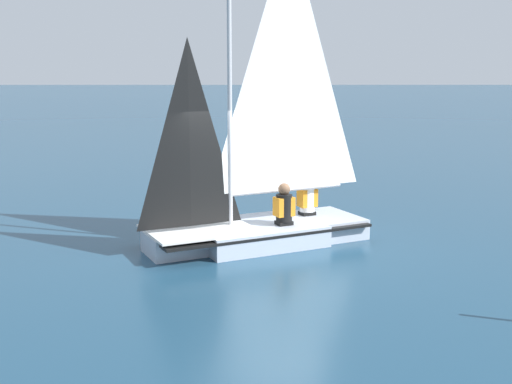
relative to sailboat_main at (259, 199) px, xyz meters
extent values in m
plane|color=navy|center=(-0.03, 0.05, -0.84)|extent=(260.00, 260.00, 0.00)
cube|color=#B2BCCC|center=(-0.03, 0.05, -0.65)|extent=(2.48, 2.77, 0.38)
cube|color=#B2BCCC|center=(-0.72, 1.51, -0.65)|extent=(1.23, 1.25, 0.38)
cube|color=#B2BCCC|center=(0.67, -1.40, -0.65)|extent=(1.68, 1.47, 0.38)
cube|color=black|center=(-0.03, 0.05, -0.53)|extent=(3.26, 4.38, 0.05)
cube|color=silver|center=(-0.51, 1.08, -0.44)|extent=(2.18, 2.34, 0.04)
cylinder|color=#B7B7BC|center=(-0.25, 0.52, 2.29)|extent=(0.08, 0.08, 5.49)
cylinder|color=#B7B7BC|center=(0.26, -0.54, 0.14)|extent=(1.08, 2.16, 0.07)
pyramid|color=white|center=(0.26, -0.54, 2.54)|extent=(1.01, 2.04, 4.75)
pyramid|color=black|center=(-0.58, 1.22, 1.28)|extent=(0.65, 1.28, 3.27)
cube|color=black|center=(0.90, -1.89, -0.71)|extent=(0.06, 0.09, 0.27)
cube|color=black|center=(-0.12, -0.46, -0.61)|extent=(0.34, 0.36, 0.45)
cylinder|color=black|center=(-0.12, -0.46, -0.14)|extent=(0.40, 0.40, 0.50)
cube|color=orange|center=(-0.12, -0.46, -0.11)|extent=(0.38, 0.42, 0.35)
sphere|color=brown|center=(-0.12, -0.46, 0.21)|extent=(0.22, 0.22, 0.22)
cube|color=black|center=(0.70, -0.97, -0.61)|extent=(0.34, 0.36, 0.45)
cylinder|color=white|center=(0.70, -0.97, -0.14)|extent=(0.40, 0.40, 0.50)
cube|color=orange|center=(0.70, -0.97, -0.11)|extent=(0.38, 0.42, 0.35)
sphere|color=#A87A56|center=(0.70, -0.97, 0.21)|extent=(0.22, 0.22, 0.22)
cylinder|color=red|center=(0.70, -0.97, 0.30)|extent=(0.28, 0.28, 0.06)
camera|label=1|loc=(-11.67, 0.19, 2.37)|focal=45.00mm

